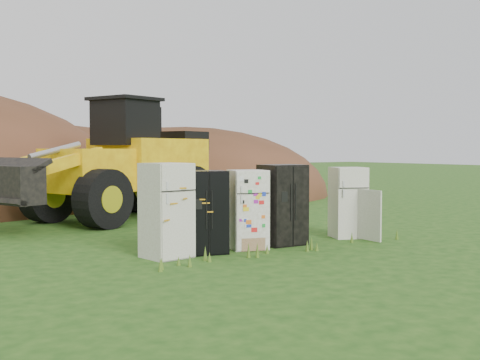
{
  "coord_description": "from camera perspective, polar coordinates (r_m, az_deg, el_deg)",
  "views": [
    {
      "loc": [
        -7.57,
        -10.37,
        2.1
      ],
      "look_at": [
        0.57,
        2.0,
        1.32
      ],
      "focal_mm": 45.0,
      "sensor_mm": 36.0,
      "label": 1
    }
  ],
  "objects": [
    {
      "name": "ground",
      "position": [
        13.01,
        2.77,
        -6.28
      ],
      "size": [
        120.0,
        120.0,
        0.0
      ],
      "primitive_type": "plane",
      "color": "#1B4412",
      "rests_on": "ground"
    },
    {
      "name": "fridge_leftmost",
      "position": [
        11.63,
        -7.0,
        -2.88
      ],
      "size": [
        0.92,
        0.89,
        1.82
      ],
      "primitive_type": null,
      "rotation": [
        0.0,
        0.0,
        0.16
      ],
      "color": "silver",
      "rests_on": "ground"
    },
    {
      "name": "fridge_black_side",
      "position": [
        12.04,
        -3.5,
        -3.06
      ],
      "size": [
        0.99,
        0.85,
        1.66
      ],
      "primitive_type": null,
      "rotation": [
        0.0,
        0.0,
        -0.21
      ],
      "color": "black",
      "rests_on": "ground"
    },
    {
      "name": "fridge_sticker",
      "position": [
        12.58,
        0.75,
        -2.81
      ],
      "size": [
        0.89,
        0.85,
        1.65
      ],
      "primitive_type": null,
      "rotation": [
        0.0,
        0.0,
        -0.27
      ],
      "color": "white",
      "rests_on": "ground"
    },
    {
      "name": "fridge_dark_mid",
      "position": [
        13.12,
        4.04,
        -2.35
      ],
      "size": [
        0.92,
        0.76,
        1.75
      ],
      "primitive_type": null,
      "rotation": [
        0.0,
        0.0,
        -0.03
      ],
      "color": "black",
      "rests_on": "ground"
    },
    {
      "name": "fridge_open_door",
      "position": [
        14.41,
        10.21,
        -2.1
      ],
      "size": [
        0.95,
        0.92,
        1.66
      ],
      "primitive_type": null,
      "rotation": [
        0.0,
        0.0,
        -0.37
      ],
      "color": "silver",
      "rests_on": "ground"
    },
    {
      "name": "wheel_loader",
      "position": [
        17.58,
        -12.94,
        1.96
      ],
      "size": [
        8.04,
        5.52,
        3.61
      ],
      "primitive_type": null,
      "rotation": [
        0.0,
        0.0,
        0.37
      ],
      "color": "yellow",
      "rests_on": "ground"
    },
    {
      "name": "dirt_mound_right",
      "position": [
        25.64,
        -5.11,
        -1.7
      ],
      "size": [
        13.37,
        9.8,
        6.04
      ],
      "primitive_type": "ellipsoid",
      "color": "#3F2614",
      "rests_on": "ground"
    },
    {
      "name": "dirt_mound_back",
      "position": [
        30.33,
        -18.44,
        -1.12
      ],
      "size": [
        19.29,
        12.86,
        6.52
      ],
      "primitive_type": "ellipsoid",
      "color": "#3F2614",
      "rests_on": "ground"
    }
  ]
}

